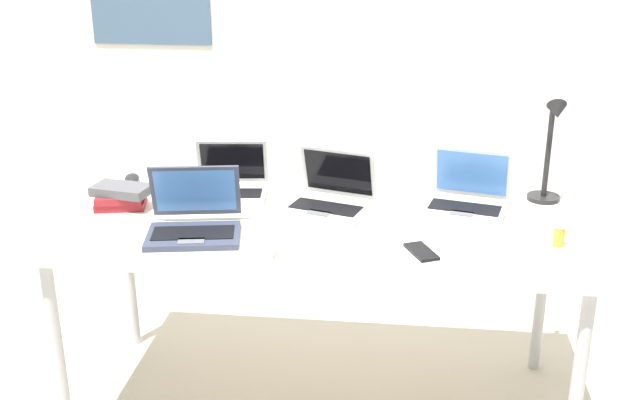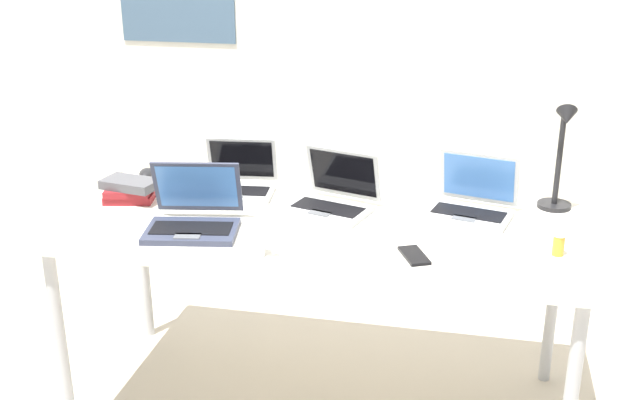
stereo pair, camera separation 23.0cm
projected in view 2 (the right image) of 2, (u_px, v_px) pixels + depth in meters
name	position (u px, v px, depth m)	size (l,w,h in m)	color
wall_back	(370.00, 17.00, 3.43)	(6.00, 0.13, 2.60)	silver
desk	(320.00, 237.00, 2.64)	(1.80, 0.80, 0.74)	silver
desk_lamp	(560.00, 158.00, 2.65)	(0.12, 0.18, 0.40)	black
laptop_near_mouse	(193.00, 217.00, 2.54)	(0.34, 0.33, 0.22)	#33384C
laptop_mid_desk	(472.00, 203.00, 2.67)	(0.33, 0.29, 0.21)	#B7BABC
laptop_far_corner	(333.00, 198.00, 2.71)	(0.34, 0.32, 0.21)	#B7BABC
laptop_near_lamp	(239.00, 182.00, 2.88)	(0.29, 0.26, 0.20)	#B7BABC
computer_mouse	(146.00, 173.00, 3.06)	(0.06, 0.10, 0.03)	black
cell_phone	(414.00, 255.00, 2.35)	(0.06, 0.14, 0.01)	black
pill_bottle	(559.00, 243.00, 2.35)	(0.04, 0.04, 0.08)	gold
book_stack	(130.00, 190.00, 2.80)	(0.22, 0.16, 0.08)	maroon
coffee_mug	(253.00, 242.00, 2.35)	(0.11, 0.08, 0.09)	white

